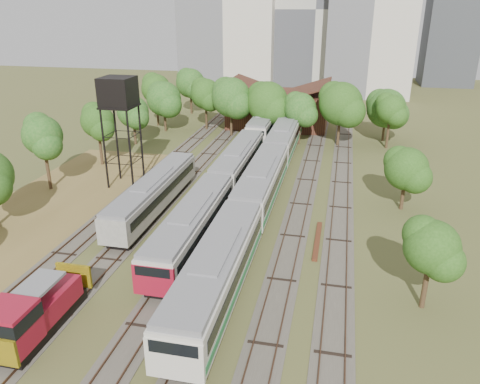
% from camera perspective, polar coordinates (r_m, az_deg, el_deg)
% --- Properties ---
extents(ground, '(240.00, 240.00, 0.00)m').
position_cam_1_polar(ground, '(28.78, -10.68, -20.18)').
color(ground, '#475123').
rests_on(ground, ground).
extents(tracks, '(24.60, 80.00, 0.19)m').
position_cam_1_polar(tracks, '(49.31, -0.32, -0.81)').
color(tracks, '#4C473D').
rests_on(tracks, ground).
extents(railcar_red_set, '(2.98, 34.58, 3.68)m').
position_cam_1_polar(railcar_red_set, '(46.78, -2.55, 0.39)').
color(railcar_red_set, black).
rests_on(railcar_red_set, ground).
extents(railcar_green_set, '(3.22, 52.08, 3.99)m').
position_cam_1_polar(railcar_green_set, '(47.55, 2.66, 0.97)').
color(railcar_green_set, black).
rests_on(railcar_green_set, ground).
extents(railcar_rear, '(3.02, 16.08, 3.73)m').
position_cam_1_polar(railcar_rear, '(72.23, 3.03, 8.20)').
color(railcar_rear, black).
rests_on(railcar_rear, ground).
extents(shunter_locomotive, '(2.63, 8.10, 3.44)m').
position_cam_1_polar(shunter_locomotive, '(31.85, -24.10, -13.56)').
color(shunter_locomotive, black).
rests_on(shunter_locomotive, ground).
extents(old_grey_coach, '(2.74, 18.00, 3.38)m').
position_cam_1_polar(old_grey_coach, '(46.62, -10.44, -0.18)').
color(old_grey_coach, black).
rests_on(old_grey_coach, ground).
extents(water_tower, '(3.48, 3.48, 12.03)m').
position_cam_1_polar(water_tower, '(52.23, -14.62, 11.37)').
color(water_tower, black).
rests_on(water_tower, ground).
extents(rail_pile_far, '(0.44, 7.02, 0.23)m').
position_cam_1_polar(rail_pile_far, '(41.23, 9.41, -5.83)').
color(rail_pile_far, '#5D2E1A').
rests_on(rail_pile_far, ground).
extents(maintenance_shed, '(16.45, 11.55, 7.58)m').
position_cam_1_polar(maintenance_shed, '(79.68, 4.75, 10.15)').
color(maintenance_shed, '#391B15').
rests_on(maintenance_shed, ground).
extents(tree_band_left, '(8.10, 77.88, 8.55)m').
position_cam_1_polar(tree_band_left, '(56.96, -19.15, 6.74)').
color(tree_band_left, '#382616').
rests_on(tree_band_left, ground).
extents(tree_band_far, '(39.48, 10.34, 9.12)m').
position_cam_1_polar(tree_band_far, '(71.08, 4.04, 10.91)').
color(tree_band_far, '#382616').
rests_on(tree_band_far, ground).
extents(tree_band_right, '(4.21, 42.51, 7.62)m').
position_cam_1_polar(tree_band_right, '(51.34, 19.25, 4.50)').
color(tree_band_right, '#382616').
rests_on(tree_band_right, ground).
extents(tower_centre, '(20.00, 18.00, 36.00)m').
position_cam_1_polar(tower_centre, '(119.57, 9.54, 21.16)').
color(tower_centre, '#B6B3A5').
rests_on(tower_centre, ground).
extents(tower_far_right, '(12.00, 12.00, 28.00)m').
position_cam_1_polar(tower_far_right, '(131.75, 24.45, 17.91)').
color(tower_far_right, '#3B3E42').
rests_on(tower_far_right, ground).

